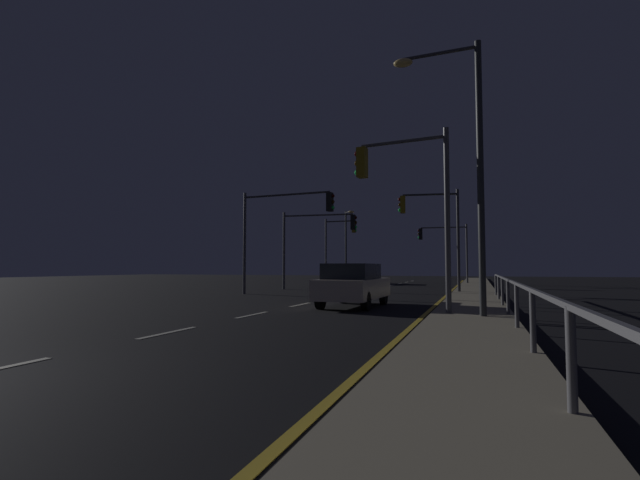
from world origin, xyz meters
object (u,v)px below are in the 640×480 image
traffic_light_near_left (282,220)px  car_oncoming (360,274)px  car (353,284)px  traffic_light_near_right (316,233)px  traffic_light_far_center (444,241)px  traffic_light_overhead_east (432,220)px  street_lamp_corner (347,239)px  traffic_light_far_right (406,187)px  street_lamp_far_end (465,149)px  traffic_light_far_left (339,239)px

traffic_light_near_left → car_oncoming: bearing=90.1°
car_oncoming → car: bearing=-76.7°
traffic_light_near_right → traffic_light_near_left: traffic_light_near_left is taller
traffic_light_far_center → traffic_light_overhead_east: size_ratio=0.88×
car → traffic_light_near_right: traffic_light_near_right is taller
car → street_lamp_corner: 30.19m
traffic_light_near_right → traffic_light_far_right: traffic_light_far_right is taller
car → street_lamp_corner: bearing=105.9°
traffic_light_near_right → traffic_light_overhead_east: traffic_light_overhead_east is taller
traffic_light_near_left → traffic_light_overhead_east: bearing=25.6°
car_oncoming → traffic_light_far_center: bearing=5.5°
traffic_light_near_right → traffic_light_far_right: (7.80, -14.14, 0.25)m
car → traffic_light_near_right: 13.18m
traffic_light_overhead_east → street_lamp_far_end: size_ratio=0.73×
street_lamp_far_end → street_lamp_corner: size_ratio=1.05×
traffic_light_far_right → street_lamp_far_end: bearing=-22.8°
car_oncoming → traffic_light_overhead_east: bearing=-61.3°
car → car_oncoming: 23.61m
car_oncoming → traffic_light_near_right: (-0.09, -11.33, 2.80)m
traffic_light_overhead_east → street_lamp_corner: bearing=117.8°
car → traffic_light_far_left: traffic_light_far_left is taller
traffic_light_far_left → traffic_light_overhead_east: bearing=-53.1°
traffic_light_far_left → traffic_light_near_right: bearing=-82.0°
car_oncoming → street_lamp_far_end: bearing=-70.2°
car → traffic_light_overhead_east: size_ratio=0.80×
traffic_light_near_right → traffic_light_far_center: bearing=59.1°
street_lamp_corner → car_oncoming: bearing=-64.4°
traffic_light_far_right → traffic_light_overhead_east: (-0.29, 11.89, 0.13)m
traffic_light_far_center → traffic_light_near_right: traffic_light_near_right is taller
traffic_light_overhead_east → traffic_light_far_left: bearing=126.9°
traffic_light_near_left → street_lamp_far_end: bearing=-43.9°
traffic_light_far_center → street_lamp_far_end: street_lamp_far_end is taller
car_oncoming → traffic_light_far_right: bearing=-73.2°
traffic_light_far_right → traffic_light_near_right: bearing=118.9°
traffic_light_far_right → car: bearing=132.7°
car_oncoming → traffic_light_overhead_east: (7.43, -13.58, 3.18)m
car → car_oncoming: bearing=103.3°
traffic_light_near_left → street_lamp_far_end: 13.10m
street_lamp_corner → traffic_light_far_center: bearing=-27.6°
car → traffic_light_far_left: 22.45m
car → car_oncoming: same height
traffic_light_far_left → traffic_light_overhead_east: size_ratio=1.01×
car → street_lamp_far_end: bearing=-38.6°
traffic_light_near_right → traffic_light_far_left: size_ratio=0.90×
street_lamp_far_end → street_lamp_corner: street_lamp_far_end is taller
car → car_oncoming: size_ratio=0.99×
car → traffic_light_near_left: (-5.38, 5.85, 3.12)m
traffic_light_near_left → traffic_light_far_center: bearing=68.4°
traffic_light_far_right → street_lamp_corner: 33.05m
traffic_light_near_right → street_lamp_corner: (-2.72, 17.18, 0.70)m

